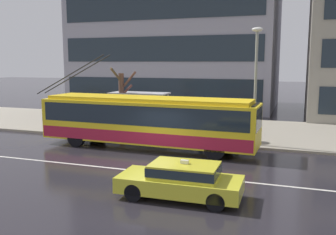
{
  "coord_description": "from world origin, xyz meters",
  "views": [
    {
      "loc": [
        6.45,
        -15.74,
        4.75
      ],
      "look_at": [
        -0.09,
        2.94,
        1.79
      ],
      "focal_mm": 39.78,
      "sensor_mm": 36.0,
      "label": 1
    }
  ],
  "objects": [
    {
      "name": "ground_plane",
      "position": [
        0.0,
        0.0,
        0.0
      ],
      "size": [
        160.0,
        160.0,
        0.0
      ],
      "primitive_type": "plane",
      "color": "#262329"
    },
    {
      "name": "sidewalk_slab",
      "position": [
        0.0,
        9.6,
        0.07
      ],
      "size": [
        80.0,
        10.0,
        0.14
      ],
      "primitive_type": "cube",
      "color": "gray",
      "rests_on": "ground_plane"
    },
    {
      "name": "lane_centre_line",
      "position": [
        0.0,
        -1.2,
        0.0
      ],
      "size": [
        72.0,
        0.14,
        0.01
      ],
      "primitive_type": "cube",
      "color": "silver",
      "rests_on": "ground_plane"
    },
    {
      "name": "trolleybus",
      "position": [
        -1.33,
        3.0,
        1.57
      ],
      "size": [
        13.22,
        2.88,
        5.18
      ],
      "color": "yellow",
      "rests_on": "ground_plane"
    },
    {
      "name": "taxi_oncoming_near",
      "position": [
        2.75,
        -3.75,
        0.7
      ],
      "size": [
        4.37,
        1.89,
        1.39
      ],
      "color": "yellow",
      "rests_on": "ground_plane"
    },
    {
      "name": "bus_shelter",
      "position": [
        -3.43,
        6.96,
        2.1
      ],
      "size": [
        3.85,
        1.7,
        2.62
      ],
      "color": "gray",
      "rests_on": "sidewalk_slab"
    },
    {
      "name": "pedestrian_at_shelter",
      "position": [
        3.13,
        5.97,
        1.71
      ],
      "size": [
        1.27,
        1.27,
        1.99
      ],
      "color": "black",
      "rests_on": "sidewalk_slab"
    },
    {
      "name": "pedestrian_approaching_curb",
      "position": [
        2.17,
        6.54,
        1.14
      ],
      "size": [
        0.45,
        0.45,
        1.69
      ],
      "color": "#1C2646",
      "rests_on": "sidewalk_slab"
    },
    {
      "name": "pedestrian_walking_past",
      "position": [
        0.82,
        6.28,
        1.77
      ],
      "size": [
        1.32,
        1.32,
        2.02
      ],
      "color": "navy",
      "rests_on": "sidewalk_slab"
    },
    {
      "name": "street_lamp",
      "position": [
        4.22,
        5.24,
        3.98
      ],
      "size": [
        0.6,
        0.32,
        6.47
      ],
      "color": "gray",
      "rests_on": "sidewalk_slab"
    },
    {
      "name": "street_tree_bare",
      "position": [
        -4.39,
        6.12,
        2.32
      ],
      "size": [
        1.37,
        1.38,
        4.3
      ],
      "color": "brown",
      "rests_on": "sidewalk_slab"
    },
    {
      "name": "office_tower_corner_left",
      "position": [
        -6.07,
        23.67,
        9.85
      ],
      "size": [
        20.93,
        13.49,
        19.69
      ],
      "color": "#8D8D9D",
      "rests_on": "ground_plane"
    }
  ]
}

